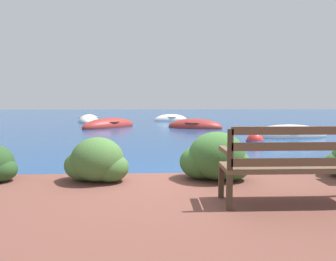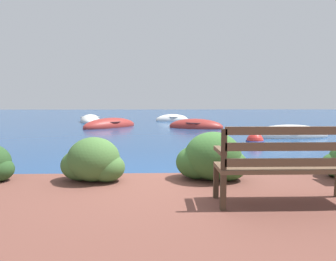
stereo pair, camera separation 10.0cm
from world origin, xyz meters
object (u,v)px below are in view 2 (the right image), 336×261
(park_bench, at_px, (287,163))
(rowboat_far, at_px, (110,126))
(rowboat_outer, at_px, (90,121))
(mooring_buoy, at_px, (255,141))
(rowboat_nearest, at_px, (289,135))
(rowboat_distant, at_px, (172,120))
(rowboat_mid, at_px, (196,127))

(park_bench, bearing_deg, rowboat_far, 104.74)
(rowboat_outer, bearing_deg, mooring_buoy, -153.22)
(rowboat_nearest, xyz_separation_m, rowboat_distant, (-4.16, 9.04, -0.00))
(park_bench, height_order, rowboat_mid, park_bench)
(park_bench, distance_m, rowboat_far, 13.02)
(rowboat_nearest, relative_size, rowboat_mid, 1.03)
(mooring_buoy, bearing_deg, park_bench, -104.65)
(rowboat_mid, xyz_separation_m, rowboat_far, (-4.44, 0.52, 0.00))
(rowboat_outer, xyz_separation_m, rowboat_distant, (5.43, 0.63, -0.00))
(rowboat_distant, bearing_deg, rowboat_far, 43.28)
(rowboat_mid, bearing_deg, rowboat_distant, -57.37)
(park_bench, xyz_separation_m, rowboat_far, (-4.07, 12.35, -0.63))
(rowboat_nearest, bearing_deg, rowboat_mid, -54.08)
(rowboat_mid, relative_size, mooring_buoy, 5.15)
(park_bench, height_order, mooring_buoy, park_bench)
(park_bench, relative_size, rowboat_nearest, 0.51)
(rowboat_nearest, distance_m, rowboat_mid, 4.95)
(rowboat_nearest, bearing_deg, rowboat_distant, -69.30)
(park_bench, xyz_separation_m, mooring_buoy, (1.61, 6.17, -0.61))
(rowboat_mid, height_order, rowboat_far, rowboat_far)
(rowboat_distant, bearing_deg, rowboat_nearest, 104.14)
(park_bench, distance_m, rowboat_outer, 17.54)
(rowboat_far, xyz_separation_m, rowboat_distant, (3.45, 4.73, -0.00))
(park_bench, bearing_deg, rowboat_distant, 88.56)
(park_bench, xyz_separation_m, rowboat_outer, (-6.05, 16.45, -0.63))
(rowboat_outer, xyz_separation_m, mooring_buoy, (7.66, -10.28, 0.02))
(mooring_buoy, bearing_deg, rowboat_mid, 102.43)
(rowboat_far, xyz_separation_m, rowboat_outer, (-1.97, 4.10, -0.00))
(rowboat_nearest, bearing_deg, mooring_buoy, 40.05)
(rowboat_nearest, distance_m, rowboat_far, 8.75)
(rowboat_nearest, xyz_separation_m, rowboat_far, (-7.62, 4.31, 0.00))
(park_bench, bearing_deg, mooring_buoy, 71.83)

